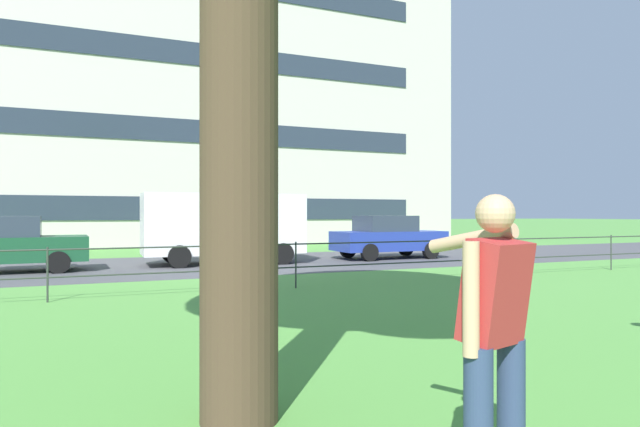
% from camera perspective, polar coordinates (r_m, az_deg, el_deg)
% --- Properties ---
extents(street_strip, '(80.00, 7.54, 0.01)m').
position_cam_1_polar(street_strip, '(17.93, -9.73, -5.16)').
color(street_strip, '#4C4C51').
rests_on(street_strip, ground).
extents(park_fence, '(28.87, 0.04, 1.00)m').
position_cam_1_polar(park_fence, '(11.84, -2.53, -4.54)').
color(park_fence, '#333833').
rests_on(park_fence, ground).
extents(person_thrower, '(0.50, 0.85, 1.71)m').
position_cam_1_polar(person_thrower, '(3.31, 17.57, -11.79)').
color(person_thrower, navy).
rests_on(person_thrower, ground).
extents(car_dark_green_far_right, '(4.06, 1.94, 1.54)m').
position_cam_1_polar(car_dark_green_far_right, '(17.17, -29.86, -2.79)').
color(car_dark_green_far_right, '#194C2D').
rests_on(car_dark_green_far_right, ground).
extents(panel_van_left, '(5.05, 2.21, 2.24)m').
position_cam_1_polar(panel_van_left, '(17.84, -9.97, -1.11)').
color(panel_van_left, white).
rests_on(panel_van_left, ground).
extents(car_blue_right, '(4.02, 1.85, 1.54)m').
position_cam_1_polar(car_blue_right, '(19.84, 7.09, -2.42)').
color(car_blue_right, '#233899').
rests_on(car_blue_right, ground).
extents(apartment_building_background, '(39.47, 16.08, 15.32)m').
position_cam_1_polar(apartment_building_background, '(35.04, -22.86, 9.92)').
color(apartment_building_background, beige).
rests_on(apartment_building_background, ground).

